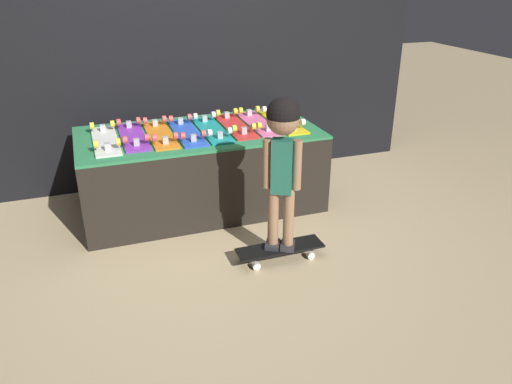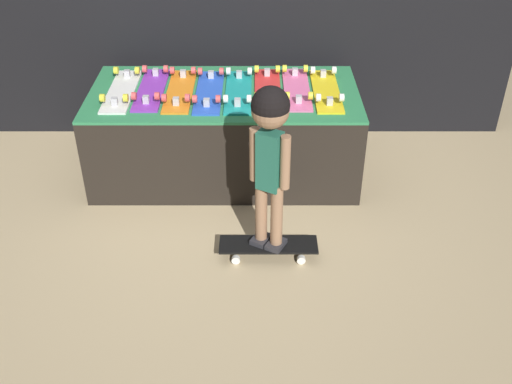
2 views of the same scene
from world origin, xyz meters
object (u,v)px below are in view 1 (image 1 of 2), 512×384
(skateboard_white_on_rack, at_px, (105,139))
(skateboard_pink_on_rack, at_px, (258,122))
(skateboard_orange_on_rack, at_px, (160,134))
(skateboard_on_floor, at_px, (280,249))
(skateboard_blue_on_rack, at_px, (187,132))
(child, at_px, (282,147))
(skateboard_teal_on_rack, at_px, (212,129))
(skateboard_purple_on_rack, at_px, (133,135))
(skateboard_red_on_rack, at_px, (235,125))
(skateboard_yellow_on_rack, at_px, (282,121))

(skateboard_white_on_rack, bearing_deg, skateboard_pink_on_rack, 1.58)
(skateboard_orange_on_rack, xyz_separation_m, skateboard_on_floor, (0.60, -0.99, -0.59))
(skateboard_orange_on_rack, height_order, skateboard_blue_on_rack, same)
(skateboard_white_on_rack, relative_size, skateboard_on_floor, 1.17)
(skateboard_pink_on_rack, distance_m, child, 1.06)
(skateboard_white_on_rack, distance_m, skateboard_teal_on_rack, 0.81)
(skateboard_purple_on_rack, bearing_deg, skateboard_red_on_rack, -0.15)
(skateboard_orange_on_rack, height_order, child, child)
(skateboard_red_on_rack, distance_m, skateboard_on_floor, 1.18)
(skateboard_purple_on_rack, relative_size, skateboard_orange_on_rack, 1.00)
(skateboard_teal_on_rack, bearing_deg, skateboard_on_floor, -78.55)
(skateboard_blue_on_rack, distance_m, skateboard_on_floor, 1.21)
(skateboard_white_on_rack, relative_size, skateboard_yellow_on_rack, 1.00)
(skateboard_yellow_on_rack, bearing_deg, skateboard_pink_on_rack, 171.71)
(skateboard_blue_on_rack, distance_m, skateboard_red_on_rack, 0.41)
(skateboard_orange_on_rack, bearing_deg, skateboard_yellow_on_rack, 0.16)
(skateboard_white_on_rack, height_order, skateboard_on_floor, skateboard_white_on_rack)
(skateboard_orange_on_rack, relative_size, skateboard_yellow_on_rack, 1.00)
(skateboard_purple_on_rack, bearing_deg, skateboard_orange_on_rack, -7.46)
(skateboard_red_on_rack, height_order, skateboard_pink_on_rack, same)
(skateboard_blue_on_rack, bearing_deg, child, -67.61)
(skateboard_yellow_on_rack, bearing_deg, skateboard_blue_on_rack, -178.54)
(skateboard_pink_on_rack, bearing_deg, skateboard_white_on_rack, -178.42)
(skateboard_teal_on_rack, relative_size, skateboard_pink_on_rack, 1.00)
(skateboard_blue_on_rack, bearing_deg, skateboard_on_floor, -67.61)
(skateboard_purple_on_rack, distance_m, skateboard_orange_on_rack, 0.21)
(skateboard_red_on_rack, height_order, child, child)
(skateboard_blue_on_rack, relative_size, skateboard_pink_on_rack, 1.00)
(skateboard_blue_on_rack, xyz_separation_m, skateboard_pink_on_rack, (0.61, 0.05, 0.00))
(skateboard_blue_on_rack, bearing_deg, skateboard_orange_on_rack, 174.99)
(skateboard_red_on_rack, relative_size, skateboard_yellow_on_rack, 1.00)
(skateboard_white_on_rack, height_order, skateboard_orange_on_rack, same)
(skateboard_purple_on_rack, height_order, skateboard_blue_on_rack, same)
(skateboard_white_on_rack, xyz_separation_m, skateboard_on_floor, (1.01, -0.99, -0.59))
(skateboard_teal_on_rack, distance_m, skateboard_on_floor, 1.16)
(skateboard_blue_on_rack, bearing_deg, skateboard_pink_on_rack, 4.72)
(skateboard_white_on_rack, xyz_separation_m, skateboard_purple_on_rack, (0.20, 0.03, 0.00))
(skateboard_pink_on_rack, bearing_deg, skateboard_yellow_on_rack, -8.29)
(skateboard_orange_on_rack, xyz_separation_m, skateboard_blue_on_rack, (0.20, -0.02, 0.00))
(skateboard_yellow_on_rack, bearing_deg, skateboard_on_floor, -112.51)
(skateboard_teal_on_rack, relative_size, skateboard_yellow_on_rack, 1.00)
(skateboard_blue_on_rack, xyz_separation_m, skateboard_red_on_rack, (0.41, 0.04, 0.00))
(skateboard_orange_on_rack, xyz_separation_m, skateboard_teal_on_rack, (0.41, -0.01, 0.00))
(skateboard_teal_on_rack, xyz_separation_m, skateboard_red_on_rack, (0.20, 0.04, 0.00))
(skateboard_red_on_rack, relative_size, skateboard_pink_on_rack, 1.00)
(skateboard_teal_on_rack, xyz_separation_m, skateboard_yellow_on_rack, (0.61, 0.02, 0.00))
(skateboard_pink_on_rack, distance_m, skateboard_on_floor, 1.20)
(skateboard_orange_on_rack, xyz_separation_m, child, (0.60, -0.99, 0.15))
(skateboard_blue_on_rack, distance_m, skateboard_yellow_on_rack, 0.81)
(child, bearing_deg, skateboard_pink_on_rack, 106.73)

